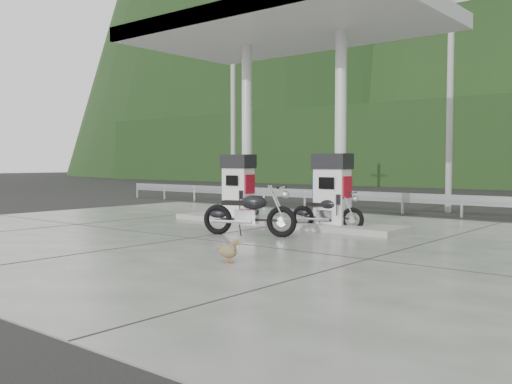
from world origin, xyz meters
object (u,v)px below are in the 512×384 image
Objects in this scene: gas_pump_left at (238,185)px; duck at (228,252)px; gas_pump_right at (332,189)px; motorcycle_left at (249,214)px; motorcycle_right at (327,213)px.

duck is (4.39, -5.31, -0.87)m from gas_pump_left.
gas_pump_left is 3.20m from gas_pump_right.
motorcycle_right is (0.82, 2.12, -0.08)m from motorcycle_left.
gas_pump_right reaches higher than duck.
gas_pump_right reaches higher than motorcycle_left.
gas_pump_left is 3.53× the size of duck.
gas_pump_right is 5.51m from duck.
gas_pump_left is 0.83× the size of motorcycle_left.
gas_pump_left reaches higher than motorcycle_left.
motorcycle_left is (-0.84, -2.32, -0.54)m from gas_pump_right.
duck is (2.03, -2.99, -0.33)m from motorcycle_left.
motorcycle_left is at bearing -110.04° from gas_pump_right.
gas_pump_right is 0.83× the size of motorcycle_left.
duck is (1.22, -5.12, -0.25)m from motorcycle_right.
motorcycle_left is at bearing -123.25° from motorcycle_right.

